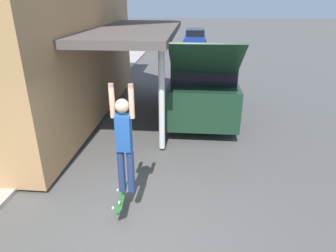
{
  "coord_description": "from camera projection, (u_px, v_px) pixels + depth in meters",
  "views": [
    {
      "loc": [
        0.96,
        -4.19,
        3.81
      ],
      "look_at": [
        0.42,
        1.92,
        1.17
      ],
      "focal_mm": 32.0,
      "sensor_mm": 36.0,
      "label": 1
    }
  ],
  "objects": [
    {
      "name": "skateboard",
      "position": [
        121.0,
        198.0,
        5.58
      ],
      "size": [
        0.24,
        0.8,
        0.25
      ],
      "color": "#337F3D",
      "rests_on": "ground_plane"
    },
    {
      "name": "suv_parked",
      "position": [
        202.0,
        82.0,
        10.22
      ],
      "size": [
        2.21,
        5.58,
        2.88
      ],
      "color": "#193823",
      "rests_on": "ground_plane"
    },
    {
      "name": "ground_plane",
      "position": [
        135.0,
        226.0,
        5.42
      ],
      "size": [
        120.0,
        120.0,
        0.0
      ],
      "primitive_type": "plane",
      "color": "#54514F"
    },
    {
      "name": "skateboarder",
      "position": [
        124.0,
        139.0,
        5.1
      ],
      "size": [
        0.41,
        0.23,
        2.02
      ],
      "color": "navy",
      "rests_on": "ground_plane"
    },
    {
      "name": "car_down_street",
      "position": [
        195.0,
        38.0,
        25.53
      ],
      "size": [
        1.86,
        4.55,
        1.36
      ],
      "color": "navy",
      "rests_on": "ground_plane"
    },
    {
      "name": "sidewalk",
      "position": [
        71.0,
        107.0,
        11.18
      ],
      "size": [
        1.8,
        80.0,
        0.1
      ],
      "color": "#ADA89E",
      "rests_on": "ground_plane"
    }
  ]
}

